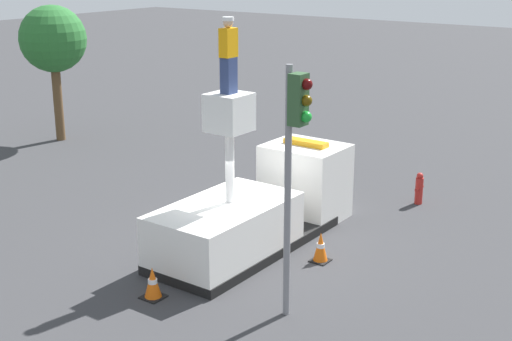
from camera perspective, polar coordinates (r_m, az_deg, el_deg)
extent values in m
plane|color=#38383A|center=(18.36, -0.75, -6.20)|extent=(120.00, 120.00, 0.00)
cube|color=black|center=(18.32, -0.76, -5.85)|extent=(5.57, 2.20, 0.24)
cube|color=white|center=(17.44, -2.49, -4.95)|extent=(3.81, 2.14, 1.44)
cube|color=white|center=(20.16, 3.95, -0.87)|extent=(1.76, 2.14, 2.12)
cube|color=black|center=(20.76, 5.27, 0.86)|extent=(0.03, 1.82, 0.85)
cube|color=orange|center=(19.84, 4.01, 2.23)|extent=(0.36, 1.28, 0.14)
cylinder|color=silver|center=(17.05, -2.12, 0.44)|extent=(0.22, 0.22, 1.88)
cube|color=white|center=(16.73, -2.16, 4.67)|extent=(0.91, 0.91, 0.90)
cube|color=navy|center=(16.57, -2.20, 7.61)|extent=(0.34, 0.26, 0.84)
cube|color=#F29E0C|center=(16.46, -2.23, 10.19)|extent=(0.40, 0.26, 0.66)
sphere|color=beige|center=(16.41, -2.25, 11.73)|extent=(0.23, 0.23, 0.23)
cylinder|color=white|center=(16.40, -2.25, 12.03)|extent=(0.26, 0.26, 0.09)
cylinder|color=gray|center=(14.18, 2.55, -2.03)|extent=(0.14, 0.14, 5.24)
cube|color=#2D512D|center=(13.56, 3.40, 5.69)|extent=(0.34, 0.28, 1.00)
sphere|color=#490707|center=(13.40, 4.09, 6.89)|extent=(0.22, 0.22, 0.22)
sphere|color=#503C07|center=(13.46, 4.06, 5.59)|extent=(0.22, 0.22, 0.22)
sphere|color=green|center=(13.53, 4.04, 4.31)|extent=(0.22, 0.22, 0.22)
cylinder|color=#B2231E|center=(21.91, 12.91, -1.59)|extent=(0.23, 0.23, 0.82)
sphere|color=#B2231E|center=(21.76, 12.99, -0.43)|extent=(0.20, 0.20, 0.20)
cylinder|color=#B2231E|center=(21.73, 12.74, -1.51)|extent=(0.12, 0.09, 0.09)
cylinder|color=#B2231E|center=(22.04, 13.10, -1.27)|extent=(0.12, 0.09, 0.09)
cube|color=black|center=(16.03, -8.21, -9.97)|extent=(0.47, 0.47, 0.03)
cone|color=orange|center=(15.87, -8.27, -8.86)|extent=(0.39, 0.39, 0.72)
cylinder|color=white|center=(15.86, -8.27, -8.75)|extent=(0.21, 0.21, 0.10)
cube|color=black|center=(17.67, 5.16, -7.19)|extent=(0.44, 0.44, 0.03)
cone|color=orange|center=(17.53, 5.19, -6.10)|extent=(0.37, 0.37, 0.76)
cylinder|color=white|center=(17.51, 5.19, -5.99)|extent=(0.19, 0.19, 0.11)
cylinder|color=brown|center=(29.53, -15.56, 5.34)|extent=(0.36, 0.36, 3.13)
sphere|color=#286B2D|center=(29.15, -15.94, 10.11)|extent=(2.59, 2.59, 2.59)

